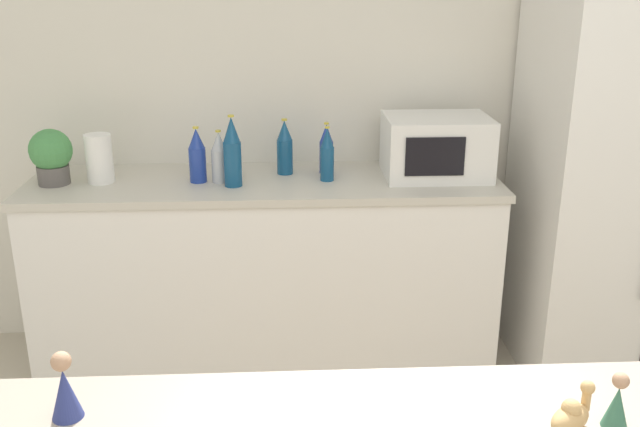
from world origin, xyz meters
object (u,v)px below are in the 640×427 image
refrigerator (626,184)px  back_bottle_5 (197,156)px  wise_man_figurine_blue (617,404)px  wise_man_figurine_crimson (65,390)px  back_bottle_0 (326,149)px  back_bottle_4 (219,158)px  back_bottle_1 (327,155)px  microwave (436,147)px  camel_figurine (572,416)px  paper_towel_roll (99,159)px  back_bottle_3 (232,153)px  potted_plant (51,155)px  back_bottle_2 (285,148)px

refrigerator → back_bottle_5: size_ratio=7.07×
wise_man_figurine_blue → wise_man_figurine_crimson: bearing=175.4°
back_bottle_0 → back_bottle_4: (-0.49, -0.13, -0.00)m
refrigerator → back_bottle_5: refrigerator is taller
back_bottle_0 → back_bottle_1: size_ratio=0.96×
microwave → camel_figurine: microwave is taller
paper_towel_roll → wise_man_figurine_crimson: bearing=-78.6°
back_bottle_3 → potted_plant: bearing=174.9°
back_bottle_0 → back_bottle_3: (-0.43, -0.19, 0.04)m
back_bottle_1 → back_bottle_3: size_ratio=0.78×
camel_figurine → paper_towel_roll: bearing=123.5°
back_bottle_2 → camel_figurine: (0.53, -2.16, 0.02)m
microwave → back_bottle_2: 0.71m
potted_plant → back_bottle_0: potted_plant is taller
back_bottle_0 → back_bottle_2: back_bottle_2 is taller
refrigerator → back_bottle_1: size_ratio=7.18×
paper_towel_roll → back_bottle_5: 0.44m
refrigerator → wise_man_figurine_crimson: 2.73m
back_bottle_4 → back_bottle_5: back_bottle_5 is taller
paper_towel_roll → back_bottle_1: back_bottle_1 is taller
back_bottle_4 → wise_man_figurine_crimson: back_bottle_4 is taller
potted_plant → back_bottle_1: (1.24, -0.01, -0.01)m
back_bottle_3 → back_bottle_4: back_bottle_3 is taller
paper_towel_roll → back_bottle_5: bearing=-1.9°
potted_plant → back_bottle_2: back_bottle_2 is taller
paper_towel_roll → back_bottle_5: size_ratio=0.87×
refrigerator → back_bottle_3: 1.82m
back_bottle_0 → camel_figurine: bearing=-81.3°
back_bottle_1 → back_bottle_2: (-0.19, 0.12, 0.01)m
paper_towel_roll → back_bottle_2: (0.84, 0.10, 0.01)m
back_bottle_5 → back_bottle_3: bearing=-24.0°
back_bottle_2 → wise_man_figurine_crimson: 2.05m
paper_towel_roll → wise_man_figurine_crimson: (0.38, -1.89, 0.01)m
back_bottle_0 → back_bottle_1: back_bottle_1 is taller
back_bottle_5 → camel_figurine: 2.24m
back_bottle_4 → wise_man_figurine_crimson: 1.88m
potted_plant → camel_figurine: (1.57, -2.04, 0.01)m
refrigerator → microwave: (-0.88, 0.11, 0.16)m
back_bottle_3 → back_bottle_5: bearing=156.0°
refrigerator → back_bottle_1: bearing=177.8°
paper_towel_roll → back_bottle_3: bearing=-8.3°
potted_plant → wise_man_figurine_blue: potted_plant is taller
back_bottle_0 → back_bottle_1: bearing=-91.6°
back_bottle_4 → potted_plant: bearing=179.3°
refrigerator → back_bottle_2: 1.60m
back_bottle_1 → camel_figurine: bearing=-80.7°
potted_plant → wise_man_figurine_crimson: size_ratio=1.68×
refrigerator → back_bottle_3: refrigerator is taller
back_bottle_4 → back_bottle_5: (-0.10, 0.01, 0.01)m
microwave → back_bottle_5: (-1.10, -0.04, -0.02)m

